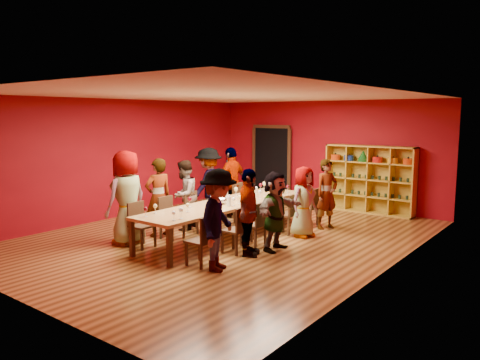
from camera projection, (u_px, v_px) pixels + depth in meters
name	position (u px, v px, depth m)	size (l,w,h in m)	color
room_shell	(227.00, 168.00, 9.83)	(7.10, 9.10, 3.04)	brown
tasting_table	(227.00, 205.00, 9.94)	(1.10, 4.50, 0.75)	#A47A44
doorway	(272.00, 163.00, 14.45)	(1.40, 0.17, 2.30)	black
shelving_unit	(370.00, 176.00, 12.45)	(2.40, 0.40, 1.80)	#B59428
chair_person_left_0	(140.00, 222.00, 9.23)	(0.42, 0.42, 0.89)	#311D10
person_left_0	(127.00, 198.00, 9.39)	(0.93, 0.51, 1.90)	#131536
chair_person_left_1	(169.00, 215.00, 9.87)	(0.42, 0.42, 0.89)	#311D10
person_left_1	(158.00, 197.00, 10.02)	(0.62, 0.45, 1.69)	silver
chair_person_left_2	(194.00, 209.00, 10.47)	(0.42, 0.42, 0.89)	#311D10
person_left_2	(184.00, 195.00, 10.62)	(0.77, 0.42, 1.58)	silver
chair_person_left_3	(222.00, 203.00, 11.24)	(0.42, 0.42, 0.89)	#311D10
person_left_3	(209.00, 185.00, 11.45)	(1.17, 0.48, 1.81)	#141C38
chair_person_left_4	(241.00, 199.00, 11.83)	(0.42, 0.42, 0.89)	#311D10
person_left_4	(232.00, 182.00, 11.95)	(1.05, 0.48, 1.79)	#D58E95
chair_person_right_0	(204.00, 238.00, 8.03)	(0.42, 0.42, 0.89)	#311D10
person_right_0	(218.00, 220.00, 7.78)	(1.11, 0.46, 1.72)	#535459
chair_person_right_1	(238.00, 227.00, 8.79)	(0.42, 0.42, 0.89)	#311D10
person_right_1	(248.00, 213.00, 8.60)	(0.95, 0.43, 1.63)	silver
chair_person_right_2	(257.00, 222.00, 9.27)	(0.42, 0.42, 0.89)	#311D10
person_right_2	(275.00, 211.00, 8.97)	(1.42, 0.41, 1.53)	#5A7DBB
chair_person_right_3	(289.00, 212.00, 10.23)	(0.42, 0.42, 0.89)	#311D10
person_right_3	(304.00, 202.00, 9.98)	(0.74, 0.40, 1.52)	beige
chair_person_right_4	(311.00, 205.00, 10.99)	(0.42, 0.42, 0.89)	#311D10
person_right_4	(327.00, 194.00, 10.70)	(0.58, 0.43, 1.60)	#4B4B50
wine_glass_0	(146.00, 210.00, 8.52)	(0.07, 0.07, 0.18)	white
wine_glass_1	(261.00, 185.00, 11.35)	(0.08, 0.08, 0.21)	white
wine_glass_2	(188.00, 205.00, 8.94)	(0.07, 0.07, 0.18)	white
wine_glass_3	(239.00, 197.00, 9.80)	(0.07, 0.07, 0.18)	white
wine_glass_4	(212.00, 198.00, 9.66)	(0.08, 0.08, 0.19)	white
wine_glass_5	(208.00, 204.00, 9.04)	(0.07, 0.07, 0.18)	white
wine_glass_6	(282.00, 188.00, 11.02)	(0.08, 0.08, 0.20)	white
wine_glass_7	(181.00, 210.00, 8.34)	(0.09, 0.09, 0.22)	white
wine_glass_8	(268.00, 191.00, 10.51)	(0.09, 0.09, 0.22)	white
wine_glass_9	(209.00, 205.00, 8.94)	(0.07, 0.07, 0.18)	white
wine_glass_10	(215.00, 195.00, 10.07)	(0.07, 0.07, 0.18)	white
wine_glass_11	(264.00, 184.00, 11.52)	(0.09, 0.09, 0.22)	white
wine_glass_12	(243.00, 194.00, 10.12)	(0.08, 0.08, 0.20)	white
wine_glass_13	(288.00, 187.00, 11.19)	(0.08, 0.08, 0.19)	white
wine_glass_14	(260.00, 192.00, 10.35)	(0.08, 0.08, 0.20)	white
wine_glass_15	(190.00, 200.00, 9.40)	(0.09, 0.09, 0.21)	white
wine_glass_16	(234.00, 200.00, 9.57)	(0.07, 0.07, 0.18)	white
wine_glass_17	(242.00, 189.00, 10.90)	(0.07, 0.07, 0.18)	white
wine_glass_18	(216.00, 193.00, 10.20)	(0.09, 0.09, 0.22)	white
wine_glass_19	(174.00, 213.00, 8.22)	(0.07, 0.07, 0.18)	white
wine_glass_20	(256.00, 189.00, 11.02)	(0.07, 0.07, 0.18)	white
wine_glass_21	(155.00, 206.00, 8.80)	(0.07, 0.07, 0.19)	white
wine_glass_22	(236.00, 190.00, 10.68)	(0.09, 0.09, 0.22)	white
spittoon_bowl	(220.00, 200.00, 9.79)	(0.32, 0.32, 0.17)	silver
carafe_a	(226.00, 195.00, 10.13)	(0.12, 0.12, 0.28)	white
carafe_b	(229.00, 201.00, 9.54)	(0.11, 0.11, 0.23)	white
wine_bottle	(277.00, 189.00, 11.05)	(0.09, 0.09, 0.27)	#133616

